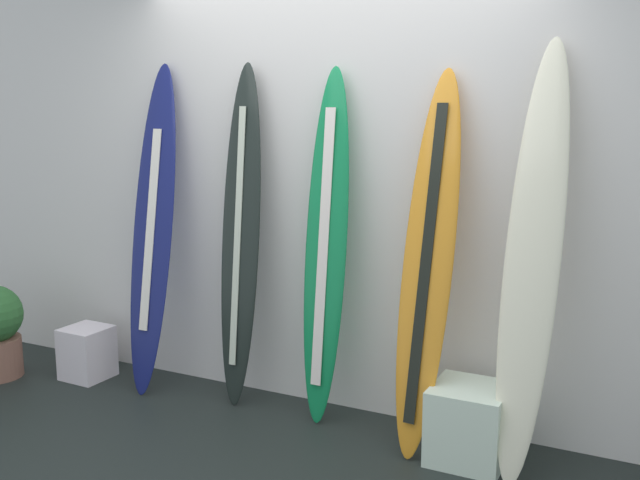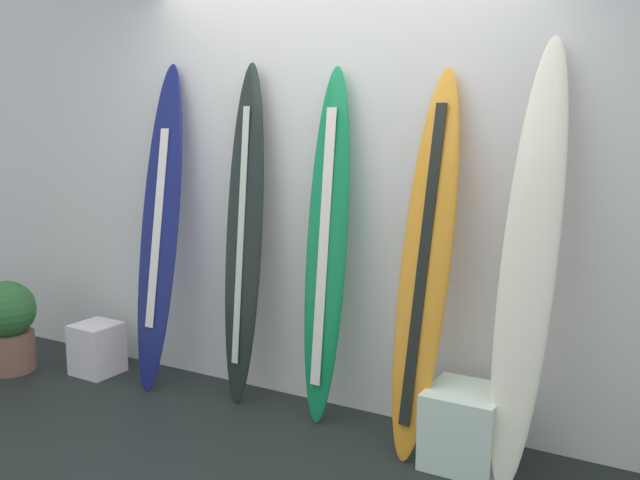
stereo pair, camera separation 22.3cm
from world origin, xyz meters
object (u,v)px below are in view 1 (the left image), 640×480
Objects in this scene: surfboard_emerald at (326,248)px; surfboard_sunset at (428,263)px; surfboard_charcoal at (241,239)px; surfboard_ivory at (532,261)px; display_block_center at (87,353)px; display_block_left at (469,423)px; surfboard_navy at (153,232)px.

surfboard_emerald reaches higher than surfboard_sunset.
surfboard_emerald is (0.56, 0.00, -0.00)m from surfboard_charcoal.
surfboard_sunset is 0.94× the size of surfboard_ivory.
surfboard_sunset is 5.80× the size of display_block_center.
surfboard_ivory is at bearing 8.40° from display_block_left.
surfboard_ivory reaches higher than surfboard_navy.
surfboard_charcoal is 1.67m from display_block_left.
surfboard_ivory is at bearing 0.74° from display_block_center.
surfboard_navy is 5.19× the size of display_block_left.
surfboard_sunset is (1.19, -0.08, -0.01)m from surfboard_charcoal.
surfboard_sunset is at bearing -3.91° from surfboard_charcoal.
surfboard_ivory reaches higher than surfboard_charcoal.
surfboard_ivory is 2.98m from display_block_center.
surfboard_charcoal is 1.02× the size of surfboard_emerald.
surfboard_ivory is at bearing -1.35° from surfboard_navy.
surfboard_emerald is 1.16m from surfboard_ivory.
surfboard_charcoal is at bearing 176.09° from surfboard_sunset.
surfboard_emerald is at bearing 0.50° from surfboard_charcoal.
surfboard_charcoal reaches higher than surfboard_sunset.
surfboard_emerald is at bearing 172.17° from surfboard_sunset.
surfboard_sunset is at bearing -7.83° from surfboard_emerald.
surfboard_sunset is at bearing -0.84° from surfboard_navy.
surfboard_sunset is at bearing 1.62° from display_block_center.
surfboard_emerald reaches higher than display_block_left.
surfboard_navy is 1.80m from surfboard_sunset.
display_block_left is at bearing -171.60° from surfboard_ivory.
surfboard_navy reaches higher than display_block_left.
display_block_left is at bearing -9.79° from surfboard_emerald.
surfboard_charcoal is 0.96× the size of surfboard_ivory.
surfboard_emerald is at bearing 174.33° from surfboard_ivory.
surfboard_charcoal is 1.03× the size of surfboard_sunset.
display_block_center is at bearing -179.26° from surfboard_ivory.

